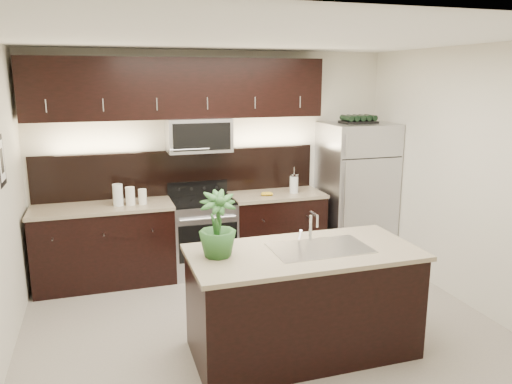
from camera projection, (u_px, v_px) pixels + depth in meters
ground at (266, 332)px, 4.77m from camera, size 4.50×4.50×0.00m
room_walls at (256, 158)px, 4.32m from camera, size 4.52×4.02×2.71m
counter_run at (186, 237)px, 6.10m from camera, size 3.51×0.65×0.94m
upper_fixtures at (182, 98)px, 5.87m from camera, size 3.49×0.40×1.66m
island at (303, 301)px, 4.35m from camera, size 1.96×0.96×0.94m
sink_faucet at (319, 246)px, 4.29m from camera, size 0.84×0.50×0.28m
refrigerator at (355, 191)px, 6.61m from camera, size 0.87×0.78×1.80m
wine_rack at (358, 119)px, 6.40m from camera, size 0.44×0.28×0.10m
plant at (217, 224)px, 4.04m from camera, size 0.32×0.32×0.54m
canisters at (127, 196)px, 5.72m from camera, size 0.38×0.12×0.25m
french_press at (294, 184)px, 6.33m from camera, size 0.11×0.11×0.32m
bananas at (263, 194)px, 6.20m from camera, size 0.17×0.15×0.05m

